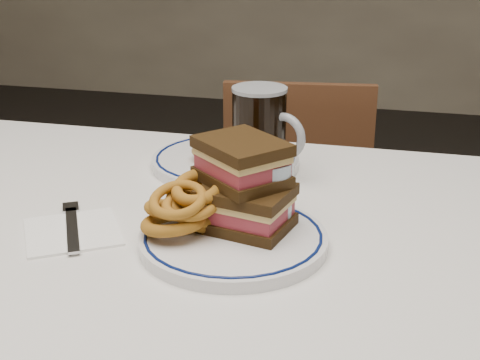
% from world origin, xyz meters
% --- Properties ---
extents(dining_table, '(1.27, 0.87, 0.75)m').
position_xyz_m(dining_table, '(0.00, 0.00, 0.64)').
color(dining_table, silver).
rests_on(dining_table, floor).
extents(chair_far, '(0.42, 0.42, 0.81)m').
position_xyz_m(chair_far, '(0.12, 0.82, 0.44)').
color(chair_far, '#4F2C19').
rests_on(chair_far, floor).
extents(main_plate, '(0.26, 0.26, 0.02)m').
position_xyz_m(main_plate, '(0.17, -0.05, 0.76)').
color(main_plate, white).
rests_on(main_plate, dining_table).
extents(reuben_sandwich, '(0.16, 0.15, 0.13)m').
position_xyz_m(reuben_sandwich, '(0.17, -0.01, 0.83)').
color(reuben_sandwich, black).
rests_on(reuben_sandwich, main_plate).
extents(onion_rings_main, '(0.12, 0.13, 0.11)m').
position_xyz_m(onion_rings_main, '(0.10, -0.05, 0.80)').
color(onion_rings_main, brown).
rests_on(onion_rings_main, main_plate).
extents(ketchup_ramekin, '(0.06, 0.06, 0.04)m').
position_xyz_m(ketchup_ramekin, '(0.16, 0.05, 0.79)').
color(ketchup_ramekin, silver).
rests_on(ketchup_ramekin, main_plate).
extents(beer_mug, '(0.14, 0.10, 0.16)m').
position_xyz_m(beer_mug, '(0.14, 0.23, 0.83)').
color(beer_mug, black).
rests_on(beer_mug, dining_table).
extents(water_glass, '(0.07, 0.07, 0.11)m').
position_xyz_m(water_glass, '(0.20, 0.00, 0.81)').
color(water_glass, '#ACC5DE').
rests_on(water_glass, dining_table).
extents(far_plate, '(0.27, 0.27, 0.02)m').
position_xyz_m(far_plate, '(0.07, 0.26, 0.76)').
color(far_plate, white).
rests_on(far_plate, dining_table).
extents(onion_rings_far, '(0.11, 0.12, 0.06)m').
position_xyz_m(onion_rings_far, '(0.07, 0.26, 0.79)').
color(onion_rings_far, brown).
rests_on(onion_rings_far, far_plate).
extents(napkin_fork, '(0.18, 0.18, 0.01)m').
position_xyz_m(napkin_fork, '(-0.07, -0.06, 0.75)').
color(napkin_fork, white).
rests_on(napkin_fork, dining_table).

